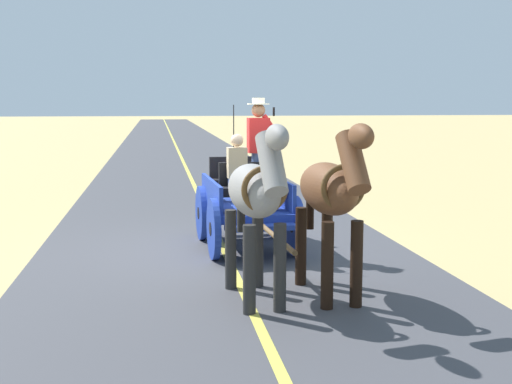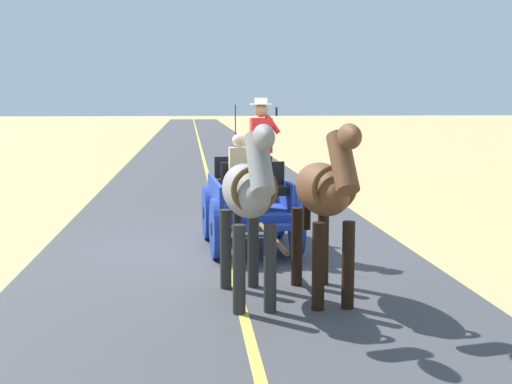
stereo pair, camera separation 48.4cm
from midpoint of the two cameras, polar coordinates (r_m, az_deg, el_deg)
name	(u,v)px [view 1 (the left image)]	position (r m, az deg, el deg)	size (l,w,h in m)	color
ground_plane	(223,249)	(11.29, -4.01, -4.83)	(200.00, 200.00, 0.00)	tan
road_surface	(223,249)	(11.28, -4.02, -4.81)	(6.09, 160.00, 0.01)	#424247
road_centre_stripe	(223,248)	(11.28, -4.02, -4.79)	(0.12, 160.00, 0.00)	#DBCC4C
horse_drawn_carriage	(247,200)	(11.18, -2.04, -0.69)	(1.54, 4.52, 2.50)	#1E3899
horse_near_side	(331,193)	(8.29, 4.71, -0.11)	(0.67, 2.14, 2.21)	brown
horse_off_side	(256,195)	(8.07, -1.72, -0.29)	(0.69, 2.14, 2.21)	gray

